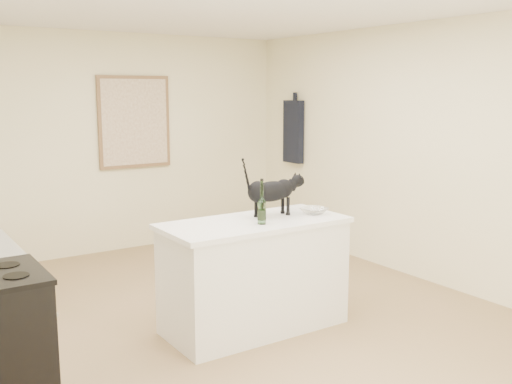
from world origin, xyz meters
name	(u,v)px	position (x,y,z in m)	size (l,w,h in m)	color
floor	(231,322)	(0.00, 0.00, 0.00)	(5.50, 5.50, 0.00)	#91704D
ceiling	(229,1)	(0.00, 0.00, 2.60)	(5.50, 5.50, 0.00)	white
wall_back	(110,144)	(0.00, 2.75, 1.30)	(4.50, 4.50, 0.00)	#F1E6BB
wall_right	(420,153)	(2.25, 0.00, 1.30)	(5.50, 5.50, 0.00)	#F1E6BB
island_base	(254,277)	(0.10, -0.20, 0.43)	(1.44, 0.67, 0.86)	white
island_top	(254,223)	(0.10, -0.20, 0.88)	(1.50, 0.70, 0.04)	white
artwork_frame	(135,122)	(0.30, 2.72, 1.55)	(0.90, 0.03, 1.10)	brown
artwork_canvas	(135,122)	(0.30, 2.70, 1.55)	(0.82, 0.00, 1.02)	beige
hanging_garment	(293,132)	(2.19, 2.05, 1.40)	(0.08, 0.34, 0.80)	black
black_cat	(271,194)	(0.31, -0.13, 1.09)	(0.53, 0.16, 0.37)	black
wine_bottle	(262,204)	(0.08, -0.33, 1.06)	(0.07, 0.07, 0.31)	#255220
glass_bowl	(314,211)	(0.66, -0.27, 0.93)	(0.22, 0.22, 0.05)	white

